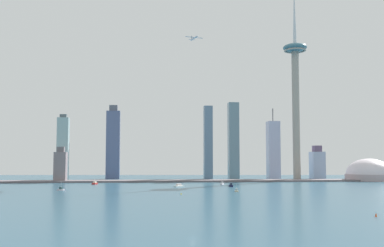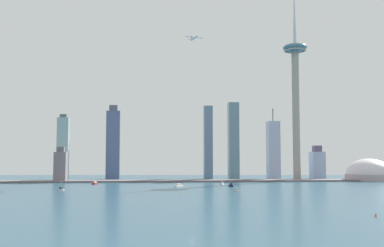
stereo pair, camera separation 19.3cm
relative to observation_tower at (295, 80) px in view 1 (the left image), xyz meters
The scene contains 20 objects.
ground_plane 603.03m from the observation_tower, 112.42° to the right, with size 6000.00×6000.00×0.00m, color #2B5165.
waterfront_pier 278.36m from the observation_tower, behind, with size 753.06×40.04×2.55m, color slate.
observation_tower is the anchor object (origin of this frame).
stadium_dome 196.39m from the observation_tower, 10.56° to the right, with size 76.38×76.38×50.26m.
skyscraper_0 406.81m from the observation_tower, behind, with size 18.07×16.89×54.00m.
skyscraper_1 186.44m from the observation_tower, 155.28° to the left, with size 14.98×17.63×129.54m.
skyscraper_2 336.56m from the observation_tower, 165.61° to the left, with size 24.10×13.75×131.17m.
skyscraper_4 149.79m from the observation_tower, 24.54° to the left, with size 21.15×23.97×57.99m.
skyscraper_5 400.17m from the observation_tower, behind, with size 17.97×13.24×107.21m.
skyscraper_7 125.81m from the observation_tower, 140.24° to the left, with size 19.79×22.15×122.22m.
skyscraper_8 149.71m from the observation_tower, 151.87° to the left, with size 17.95×19.85×134.47m.
boat_0 435.65m from the observation_tower, 148.60° to the right, with size 9.28×7.86×10.01m.
boat_2 331.72m from the observation_tower, 120.85° to the right, with size 4.43×10.03×8.16m.
boat_4 371.81m from the observation_tower, 164.31° to the right, with size 7.07×14.14×7.50m.
boat_5 269.94m from the observation_tower, 130.75° to the right, with size 4.22×9.75×4.93m.
boat_6 247.24m from the observation_tower, 141.58° to the right, with size 7.00×12.14×10.26m.
boat_7 307.59m from the observation_tower, 142.70° to the right, with size 14.67×17.26×3.93m.
channel_buoy_0 506.26m from the observation_tower, 101.89° to the right, with size 1.48×1.48×2.42m, color #E54C19.
channel_buoy_1 388.23m from the observation_tower, 126.89° to the right, with size 1.42×1.42×1.86m, color yellow.
airplane 184.78m from the observation_tower, behind, with size 29.84×27.17×7.73m.
Camera 1 is at (-18.85, -216.09, 37.08)m, focal length 43.20 mm.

